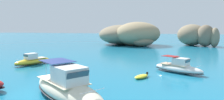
% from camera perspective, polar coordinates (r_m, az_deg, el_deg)
% --- Properties ---
extents(ground_plane, '(400.00, 400.00, 0.00)m').
position_cam_1_polar(ground_plane, '(21.97, -19.40, -11.50)').
color(ground_plane, '#197093').
extents(islet_large, '(27.71, 27.00, 8.72)m').
position_cam_1_polar(islet_large, '(77.36, 5.37, 4.31)').
color(islet_large, '#84755B').
rests_on(islet_large, ground).
extents(islet_small, '(14.40, 13.67, 7.85)m').
position_cam_1_polar(islet_small, '(79.67, 22.76, 3.91)').
color(islet_small, '#84755B').
rests_on(islet_small, ground).
extents(motorboat_white, '(7.65, 5.63, 2.35)m').
position_cam_1_polar(motorboat_white, '(31.15, 18.31, -4.79)').
color(motorboat_white, white).
rests_on(motorboat_white, ground).
extents(motorboat_cream, '(10.90, 8.76, 3.41)m').
position_cam_1_polar(motorboat_cream, '(19.11, -12.67, -10.60)').
color(motorboat_cream, beige).
rests_on(motorboat_cream, ground).
extents(motorboat_yellow, '(4.33, 7.28, 2.07)m').
position_cam_1_polar(motorboat_yellow, '(38.76, -21.61, -2.85)').
color(motorboat_yellow, yellow).
rests_on(motorboat_yellow, ground).
extents(dinghy_tender, '(2.15, 2.82, 0.58)m').
position_cam_1_polar(dinghy_tender, '(26.90, 8.34, -7.42)').
color(dinghy_tender, yellow).
rests_on(dinghy_tender, ground).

